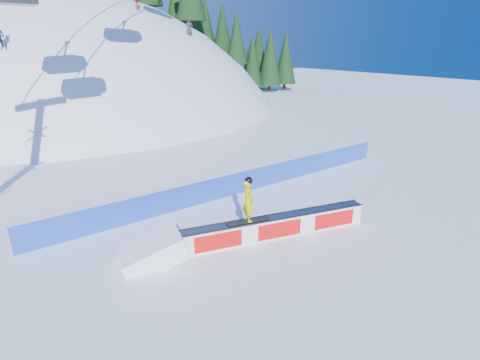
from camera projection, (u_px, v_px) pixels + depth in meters
ground at (301, 222)px, 17.14m from camera, size 160.00×160.00×0.00m
snow_hill at (90, 228)px, 55.11m from camera, size 64.00×64.00×64.00m
treeline at (235, 35)px, 58.84m from camera, size 24.72×12.81×20.02m
safety_fence at (243, 182)px, 20.33m from camera, size 22.05×0.05×1.30m
rail_box at (277, 227)px, 15.67m from camera, size 8.06×2.69×0.98m
snow_ramp at (155, 261)px, 14.10m from camera, size 2.80×2.14×1.55m
snowboarder at (248, 200)px, 14.73m from camera, size 1.83×0.79×1.89m
distant_skiers at (95, 6)px, 35.71m from camera, size 18.74×10.74×7.20m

